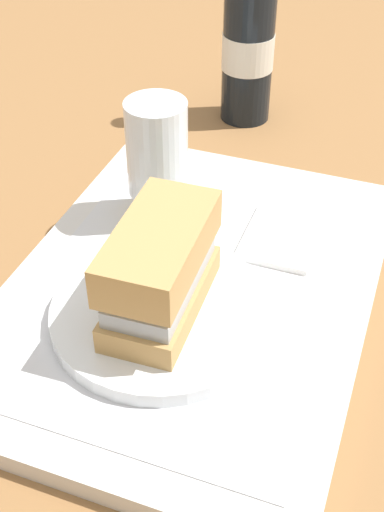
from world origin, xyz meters
name	(u,v)px	position (x,y,z in m)	size (l,w,h in m)	color
ground_plane	(192,297)	(0.00, 0.00, 0.00)	(3.00, 3.00, 0.00)	olive
tray	(192,289)	(0.00, 0.00, 0.01)	(0.44, 0.32, 0.02)	silver
placemat	(192,281)	(0.00, 0.00, 0.02)	(0.38, 0.27, 0.00)	silver
plate	(162,313)	(-0.06, 0.01, 0.03)	(0.19, 0.19, 0.01)	white
sandwich	(162,266)	(-0.05, 0.01, 0.08)	(0.13, 0.07, 0.08)	tan
beer_glass	(157,153)	(0.09, 0.07, 0.09)	(0.06, 0.06, 0.12)	silver
napkin_folded	(281,238)	(0.09, -0.06, 0.02)	(0.09, 0.07, 0.01)	white
beer_bottle	(249,40)	(0.35, 0.06, 0.10)	(0.07, 0.07, 0.27)	black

